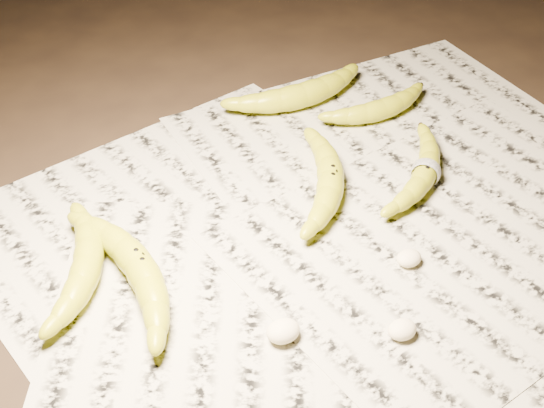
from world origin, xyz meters
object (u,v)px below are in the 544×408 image
banana_left_b (87,262)px  banana_upper_b (382,107)px  banana_upper_a (302,93)px  banana_taped (426,170)px  banana_left_a (139,264)px  banana_center (331,178)px

banana_left_b → banana_upper_b: size_ratio=1.17×
banana_upper_a → banana_upper_b: size_ratio=1.29×
banana_taped → banana_upper_a: (-0.05, 0.25, 0.00)m
banana_left_a → banana_upper_a: size_ratio=1.08×
banana_upper_a → banana_upper_b: banana_upper_a is taller
banana_left_a → banana_center: banana_left_a is taller
banana_center → banana_taped: bearing=-77.3°
banana_left_a → banana_upper_b: (0.45, 0.14, -0.00)m
banana_left_b → banana_center: 0.34m
banana_left_b → banana_upper_b: (0.50, 0.11, -0.00)m
banana_upper_b → banana_left_b: bearing=-167.3°
banana_left_a → banana_taped: 0.41m
banana_center → banana_upper_a: (0.08, 0.20, 0.00)m
banana_upper_b → banana_center: bearing=-145.1°
banana_upper_a → banana_upper_b: bearing=-43.8°
banana_left_a → banana_left_b: bearing=54.6°
banana_center → banana_upper_a: 0.22m
banana_left_b → banana_taped: banana_left_b is taller
banana_left_a → banana_taped: size_ratio=1.17×
banana_left_a → banana_taped: banana_left_a is taller
banana_left_b → banana_upper_a: size_ratio=0.90×
banana_left_a → banana_left_b: 0.06m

